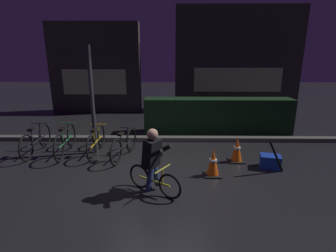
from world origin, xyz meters
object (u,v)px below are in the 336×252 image
(parked_bike_center_right, at_px, (124,145))
(cyclist, at_px, (153,161))
(parked_bike_left_mid, at_px, (66,141))
(parked_bike_center_left, at_px, (96,141))
(traffic_cone_far, at_px, (237,150))
(parked_bike_leftmost, at_px, (36,141))
(traffic_cone_near, at_px, (213,163))
(blue_crate, at_px, (270,162))
(closed_umbrella, at_px, (276,156))
(street_post, at_px, (92,102))

(parked_bike_center_right, relative_size, cyclist, 1.23)
(parked_bike_center_right, bearing_deg, parked_bike_left_mid, 95.17)
(parked_bike_center_left, xyz_separation_m, traffic_cone_far, (3.54, -0.49, -0.04))
(parked_bike_leftmost, relative_size, parked_bike_center_left, 1.04)
(parked_bike_center_left, relative_size, traffic_cone_near, 2.63)
(blue_crate, xyz_separation_m, cyclist, (-2.58, -1.12, 0.48))
(parked_bike_center_right, xyz_separation_m, blue_crate, (3.44, -0.56, -0.18))
(parked_bike_center_left, bearing_deg, blue_crate, -101.31)
(parked_bike_left_mid, distance_m, cyclist, 3.08)
(parked_bike_left_mid, bearing_deg, blue_crate, -103.65)
(parked_bike_leftmost, bearing_deg, blue_crate, -99.53)
(parked_bike_left_mid, height_order, blue_crate, parked_bike_left_mid)
(parked_bike_leftmost, xyz_separation_m, closed_umbrella, (5.79, -1.07, 0.04))
(parked_bike_center_left, relative_size, parked_bike_center_right, 1.03)
(parked_bike_leftmost, bearing_deg, parked_bike_center_left, -90.68)
(blue_crate, bearing_deg, parked_bike_center_right, 170.71)
(traffic_cone_near, height_order, traffic_cone_far, traffic_cone_far)
(parked_bike_center_left, xyz_separation_m, parked_bike_center_right, (0.78, -0.28, -0.00))
(traffic_cone_far, distance_m, blue_crate, 0.78)
(parked_bike_leftmost, distance_m, parked_bike_center_left, 1.57)
(traffic_cone_far, bearing_deg, parked_bike_center_right, 175.66)
(parked_bike_left_mid, relative_size, cyclist, 1.36)
(parked_bike_left_mid, distance_m, blue_crate, 5.06)
(parked_bike_center_right, distance_m, closed_umbrella, 3.55)
(parked_bike_leftmost, xyz_separation_m, parked_bike_center_left, (1.57, 0.02, -0.01))
(parked_bike_left_mid, height_order, traffic_cone_far, parked_bike_left_mid)
(parked_bike_center_left, relative_size, traffic_cone_far, 2.61)
(parked_bike_leftmost, bearing_deg, closed_umbrella, -101.92)
(street_post, xyz_separation_m, traffic_cone_near, (2.89, -1.30, -1.08))
(parked_bike_leftmost, relative_size, parked_bike_center_right, 1.08)
(parked_bike_center_right, relative_size, closed_umbrella, 1.80)
(traffic_cone_far, xyz_separation_m, blue_crate, (0.68, -0.35, -0.14))
(parked_bike_leftmost, bearing_deg, cyclist, -122.63)
(parked_bike_center_left, distance_m, closed_umbrella, 4.37)
(parked_bike_leftmost, bearing_deg, parked_bike_center_right, -97.71)
(parked_bike_center_left, height_order, parked_bike_center_right, parked_bike_center_left)
(cyclist, bearing_deg, traffic_cone_near, 64.07)
(blue_crate, bearing_deg, traffic_cone_far, 152.61)
(traffic_cone_far, height_order, closed_umbrella, closed_umbrella)
(parked_bike_leftmost, height_order, traffic_cone_far, parked_bike_leftmost)
(parked_bike_center_right, height_order, traffic_cone_near, parked_bike_center_right)
(parked_bike_leftmost, height_order, traffic_cone_near, parked_bike_leftmost)
(parked_bike_left_mid, xyz_separation_m, cyclist, (2.41, -1.90, 0.27))
(parked_bike_leftmost, relative_size, blue_crate, 3.75)
(parked_bike_center_left, xyz_separation_m, cyclist, (1.63, -1.96, 0.30))
(street_post, bearing_deg, parked_bike_center_right, -22.42)
(parked_bike_center_left, bearing_deg, traffic_cone_far, -97.88)
(closed_umbrella, bearing_deg, traffic_cone_near, -9.92)
(parked_bike_center_left, bearing_deg, street_post, 33.59)
(parked_bike_center_right, height_order, closed_umbrella, closed_umbrella)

